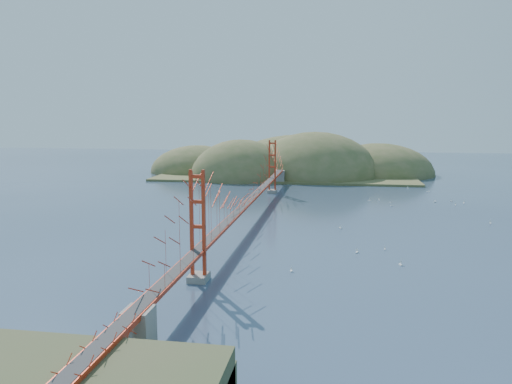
# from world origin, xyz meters

# --- Properties ---
(ground) EXTENTS (320.00, 320.00, 0.00)m
(ground) POSITION_xyz_m (0.00, 0.00, 0.00)
(ground) COLOR navy
(ground) RESTS_ON ground
(bridge) EXTENTS (2.20, 94.40, 12.00)m
(bridge) POSITION_xyz_m (0.00, 0.18, 7.01)
(bridge) COLOR gray
(bridge) RESTS_ON ground
(approach_viaduct) EXTENTS (1.40, 12.00, 3.38)m
(approach_viaduct) POSITION_xyz_m (0.00, -51.91, 2.55)
(approach_viaduct) COLOR red
(approach_viaduct) RESTS_ON ground
(promontory) EXTENTS (9.00, 6.00, 0.24)m
(promontory) POSITION_xyz_m (0.00, -48.50, 0.12)
(promontory) COLOR #59544C
(promontory) RESTS_ON ground
(fort) EXTENTS (3.70, 2.30, 1.75)m
(fort) POSITION_xyz_m (0.40, -47.80, 0.67)
(fort) COLOR maroon
(fort) RESTS_ON ground
(far_headlands) EXTENTS (84.00, 58.00, 25.00)m
(far_headlands) POSITION_xyz_m (2.21, 68.52, 0.00)
(far_headlands) COLOR olive
(far_headlands) RESTS_ON ground
(sailboat_14) EXTENTS (0.41, 0.49, 0.56)m
(sailboat_14) POSITION_xyz_m (20.35, -14.41, 0.13)
(sailboat_14) COLOR white
(sailboat_14) RESTS_ON ground
(sailboat_1) EXTENTS (0.70, 0.70, 0.73)m
(sailboat_1) POSITION_xyz_m (14.77, -3.15, 0.16)
(sailboat_1) COLOR white
(sailboat_1) RESTS_ON ground
(sailboat_10) EXTENTS (0.54, 0.59, 0.67)m
(sailboat_10) POSITION_xyz_m (9.29, -25.36, 0.15)
(sailboat_10) COLOR white
(sailboat_10) RESTS_ON ground
(sailboat_16) EXTENTS (0.64, 0.64, 0.71)m
(sailboat_16) POSITION_xyz_m (24.52, 17.83, 0.15)
(sailboat_16) COLOR white
(sailboat_16) RESTS_ON ground
(sailboat_7) EXTENTS (0.66, 0.60, 0.74)m
(sailboat_7) POSITION_xyz_m (34.47, 36.88, 0.16)
(sailboat_7) COLOR white
(sailboat_7) RESTS_ON ground
(sailboat_4) EXTENTS (0.47, 0.52, 0.59)m
(sailboat_4) POSITION_xyz_m (36.69, 20.37, 0.14)
(sailboat_4) COLOR white
(sailboat_4) RESTS_ON ground
(sailboat_17) EXTENTS (0.59, 0.55, 0.67)m
(sailboat_17) POSITION_xyz_m (33.39, 23.09, 0.15)
(sailboat_17) COLOR white
(sailboat_17) RESTS_ON ground
(sailboat_5) EXTENTS (0.60, 0.65, 0.73)m
(sailboat_5) POSITION_xyz_m (38.39, 4.12, 0.16)
(sailboat_5) COLOR white
(sailboat_5) RESTS_ON ground
(sailboat_6) EXTENTS (0.62, 0.65, 0.73)m
(sailboat_6) POSITION_xyz_m (21.55, -21.00, 0.16)
(sailboat_6) COLOR white
(sailboat_6) RESTS_ON ground
(sailboat_15) EXTENTS (0.53, 0.53, 0.58)m
(sailboat_15) POSITION_xyz_m (30.70, 42.00, 0.14)
(sailboat_15) COLOR white
(sailboat_15) RESTS_ON ground
(sailboat_0) EXTENTS (0.62, 0.66, 0.74)m
(sailboat_0) POSITION_xyz_m (16.74, -16.50, 0.16)
(sailboat_0) COLOR white
(sailboat_0) RESTS_ON ground
(sailboat_3) EXTENTS (0.64, 0.64, 0.67)m
(sailboat_3) POSITION_xyz_m (22.58, 23.29, 0.15)
(sailboat_3) COLOR white
(sailboat_3) RESTS_ON ground
(sailboat_12) EXTENTS (0.55, 0.49, 0.62)m
(sailboat_12) POSITION_xyz_m (24.69, 21.34, 0.14)
(sailboat_12) COLOR white
(sailboat_12) RESTS_ON ground
(sailboat_9) EXTENTS (0.48, 0.59, 0.68)m
(sailboat_9) POSITION_xyz_m (38.85, 23.05, 0.15)
(sailboat_9) COLOR white
(sailboat_9) RESTS_ON ground
(sailboat_extra_0) EXTENTS (0.68, 0.68, 0.71)m
(sailboat_extra_0) POSITION_xyz_m (36.87, 24.59, 0.15)
(sailboat_extra_0) COLOR white
(sailboat_extra_0) RESTS_ON ground
(sailboat_extra_1) EXTENTS (0.65, 0.56, 0.74)m
(sailboat_extra_1) POSITION_xyz_m (20.74, 22.90, 0.16)
(sailboat_extra_1) COLOR white
(sailboat_extra_1) RESTS_ON ground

